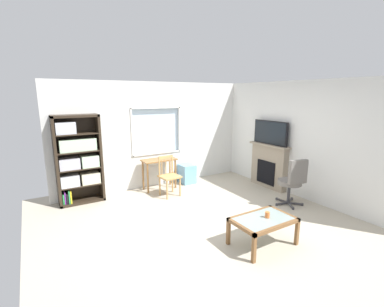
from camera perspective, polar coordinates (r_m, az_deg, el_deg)
name	(u,v)px	position (r m, az deg, el deg)	size (l,w,h in m)	color
ground	(205,219)	(5.18, 2.78, -13.57)	(5.83, 5.57, 0.02)	#B2A893
wall_back_with_window	(154,135)	(6.75, -8.02, 3.78)	(4.83, 0.15, 2.55)	silver
wall_right	(299,139)	(6.46, 21.49, 2.77)	(0.12, 4.77, 2.55)	silver
bookshelf	(78,160)	(6.10, -22.91, -1.18)	(0.90, 0.38, 1.85)	#2D2319
desk_under_window	(159,165)	(6.56, -6.92, -2.45)	(0.82, 0.40, 0.74)	olive
wooden_chair	(169,176)	(6.14, -4.89, -4.65)	(0.45, 0.43, 0.90)	tan
plastic_drawer_unit	(187,174)	(7.04, -1.07, -4.27)	(0.35, 0.40, 0.48)	#72ADDB
fireplace	(269,166)	(6.92, 15.83, -2.47)	(0.26, 1.11, 1.08)	gray
tv	(270,133)	(6.75, 16.13, 4.24)	(0.06, 1.00, 0.56)	black
office_chair	(293,180)	(5.89, 20.39, -5.23)	(0.58, 0.60, 1.00)	slate
coffee_table	(263,222)	(4.35, 14.74, -13.80)	(0.93, 0.60, 0.43)	#8C9E99
sippy_cup	(267,215)	(4.34, 15.55, -12.28)	(0.07, 0.07, 0.09)	orange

